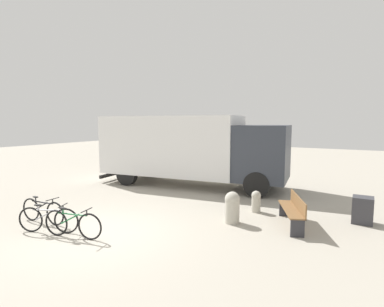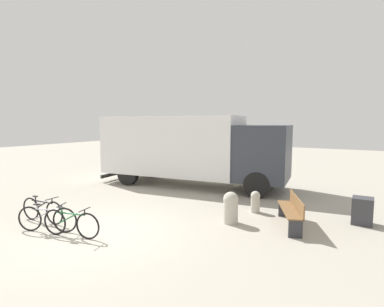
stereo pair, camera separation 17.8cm
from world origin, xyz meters
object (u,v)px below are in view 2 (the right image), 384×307
at_px(bicycle_middle, 47,219).
at_px(bicycle_near, 42,210).
at_px(bollard_near_bench, 231,206).
at_px(bicycle_far, 71,223).
at_px(bollard_far_bench, 255,201).
at_px(park_bench, 292,209).
at_px(delivery_truck, 190,147).
at_px(utility_box, 362,211).

bearing_deg(bicycle_middle, bicycle_near, 130.44).
bearing_deg(bollard_near_bench, bicycle_middle, -140.79).
xyz_separation_m(bicycle_near, bicycle_middle, (0.83, -0.39, 0.00)).
distance_m(bicycle_far, bollard_far_bench, 5.45).
distance_m(park_bench, bicycle_near, 7.05).
distance_m(delivery_truck, bicycle_near, 6.77).
xyz_separation_m(bicycle_far, bollard_near_bench, (2.99, 3.02, 0.13)).
distance_m(park_bench, bicycle_middle, 6.55).
relative_size(bicycle_middle, utility_box, 2.00).
bearing_deg(bicycle_middle, park_bench, 10.65).
distance_m(park_bench, bicycle_far, 5.83).
xyz_separation_m(delivery_truck, utility_box, (6.92, -2.00, -1.37)).
bearing_deg(utility_box, bicycle_near, -149.85).
bearing_deg(park_bench, utility_box, -76.66).
bearing_deg(park_bench, bicycle_middle, 101.88).
xyz_separation_m(bollard_far_bench, utility_box, (2.95, 0.48, 0.01)).
height_order(park_bench, bollard_near_bench, bollard_near_bench).
bearing_deg(bicycle_middle, bollard_far_bench, 23.51).
xyz_separation_m(delivery_truck, bollard_far_bench, (3.97, -2.48, -1.38)).
distance_m(bicycle_near, bollard_far_bench, 6.38).
distance_m(park_bench, bollard_near_bench, 1.68).
xyz_separation_m(bicycle_near, bicycle_far, (1.66, -0.30, 0.00)).
height_order(bicycle_far, bollard_near_bench, bollard_near_bench).
bearing_deg(utility_box, bicycle_far, -141.86).
relative_size(delivery_truck, utility_box, 11.39).
relative_size(bicycle_near, bicycle_middle, 1.08).
xyz_separation_m(bicycle_near, bollard_far_bench, (4.90, 4.08, 0.01)).
bearing_deg(delivery_truck, park_bench, -38.76).
relative_size(delivery_truck, bollard_near_bench, 9.57).
relative_size(bicycle_far, bollard_near_bench, 1.78).
bearing_deg(bollard_near_bench, bicycle_far, -134.68).
xyz_separation_m(delivery_truck, bollard_near_bench, (3.72, -3.84, -1.26)).
bearing_deg(park_bench, bicycle_near, 95.38).
xyz_separation_m(bollard_near_bench, bollard_far_bench, (0.25, 1.36, -0.12)).
relative_size(park_bench, bicycle_far, 1.13).
relative_size(park_bench, bicycle_middle, 1.20).
bearing_deg(bollard_far_bench, utility_box, 9.23).
bearing_deg(delivery_truck, bicycle_middle, -98.25).
relative_size(bicycle_near, bollard_far_bench, 2.40).
xyz_separation_m(bicycle_middle, bicycle_far, (0.83, 0.10, 0.00)).
xyz_separation_m(park_bench, bollard_far_bench, (-1.30, 0.73, -0.11)).
relative_size(delivery_truck, bicycle_far, 5.39).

